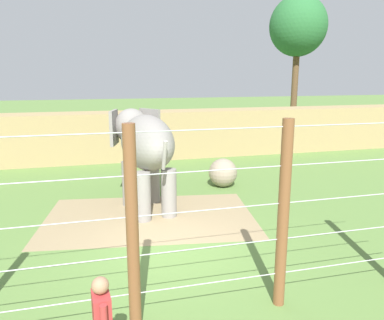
{
  "coord_description": "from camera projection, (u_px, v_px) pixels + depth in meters",
  "views": [
    {
      "loc": [
        -1.66,
        -8.36,
        4.14
      ],
      "look_at": [
        1.39,
        3.37,
        1.4
      ],
      "focal_mm": 35.36,
      "sensor_mm": 36.0,
      "label": 1
    }
  ],
  "objects": [
    {
      "name": "tree_left_of_centre",
      "position": [
        298.0,
        27.0,
        25.69
      ],
      "size": [
        3.88,
        3.88,
        9.43
      ],
      "color": "brown",
      "rests_on": "ground"
    },
    {
      "name": "ground_plane",
      "position": [
        171.0,
        249.0,
        9.21
      ],
      "size": [
        120.0,
        120.0,
        0.0
      ],
      "primitive_type": "plane",
      "color": "#5B7F3D"
    },
    {
      "name": "dirt_patch",
      "position": [
        150.0,
        217.0,
        11.23
      ],
      "size": [
        6.62,
        4.73,
        0.01
      ],
      "primitive_type": "cube",
      "rotation": [
        0.0,
        0.0,
        -0.15
      ],
      "color": "#937F5B",
      "rests_on": "ground"
    },
    {
      "name": "cable_fence",
      "position": [
        207.0,
        223.0,
        6.28
      ],
      "size": [
        9.15,
        0.2,
        3.44
      ],
      "color": "brown",
      "rests_on": "ground"
    },
    {
      "name": "elephant",
      "position": [
        144.0,
        145.0,
        11.66
      ],
      "size": [
        2.0,
        4.07,
        3.04
      ],
      "color": "gray",
      "rests_on": "ground"
    },
    {
      "name": "embankment_wall",
      "position": [
        129.0,
        135.0,
        18.84
      ],
      "size": [
        36.0,
        1.8,
        2.36
      ],
      "primitive_type": "cube",
      "color": "tan",
      "rests_on": "ground"
    },
    {
      "name": "enrichment_ball",
      "position": [
        223.0,
        173.0,
        14.23
      ],
      "size": [
        1.07,
        1.07,
        1.07
      ],
      "primitive_type": "sphere",
      "color": "gray",
      "rests_on": "ground"
    }
  ]
}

